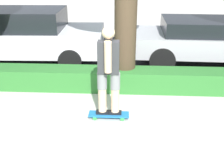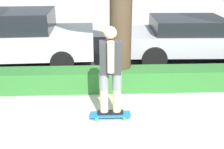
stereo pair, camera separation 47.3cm
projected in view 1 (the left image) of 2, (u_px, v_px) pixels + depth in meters
ground_plane at (112, 125)px, 5.12m from camera, size 60.00×60.00×0.00m
street_asphalt at (118, 56)px, 8.98m from camera, size 15.75×5.00×0.01m
hedge_row at (115, 79)px, 6.49m from camera, size 15.75×0.60×0.53m
skateboard at (109, 115)px, 5.32m from camera, size 0.82×0.24×0.10m
skater_person at (109, 70)px, 4.94m from camera, size 0.51×0.46×1.79m
parked_car_front at (30, 35)px, 8.24m from camera, size 4.57×2.12×1.64m
parked_car_middle at (201, 39)px, 8.06m from camera, size 4.21×2.03×1.39m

